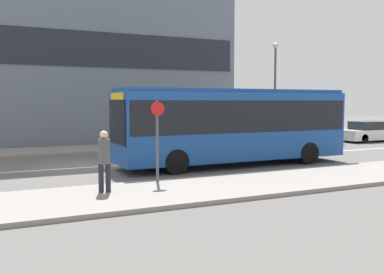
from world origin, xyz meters
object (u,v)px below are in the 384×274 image
at_px(parked_car_0, 305,135).
at_px(pedestrian_near_stop, 104,157).
at_px(bus_stop_sign, 157,135).
at_px(city_bus, 233,122).
at_px(parked_car_1, 371,132).
at_px(street_lamp, 275,81).

bearing_deg(parked_car_0, pedestrian_near_stop, -148.58).
bearing_deg(parked_car_0, bus_stop_sign, -147.25).
relative_size(parked_car_0, bus_stop_sign, 1.73).
bearing_deg(bus_stop_sign, pedestrian_near_stop, -158.72).
bearing_deg(city_bus, bus_stop_sign, -142.19).
bearing_deg(pedestrian_near_stop, parked_car_1, 37.23).
height_order(parked_car_0, bus_stop_sign, bus_stop_sign).
xyz_separation_m(parked_car_0, street_lamp, (-1.06, 1.79, 3.41)).
height_order(bus_stop_sign, street_lamp, street_lamp).
xyz_separation_m(city_bus, parked_car_0, (8.44, 5.41, -1.21)).
relative_size(parked_car_0, pedestrian_near_stop, 2.58).
relative_size(city_bus, street_lamp, 1.59).
height_order(parked_car_1, bus_stop_sign, bus_stop_sign).
xyz_separation_m(parked_car_1, bus_stop_sign, (-18.75, -8.45, 1.03)).
xyz_separation_m(parked_car_0, pedestrian_near_stop, (-14.91, -9.11, 0.49)).
distance_m(parked_car_0, bus_stop_sign, 15.50).
relative_size(parked_car_1, bus_stop_sign, 1.76).
bearing_deg(city_bus, street_lamp, 49.19).
relative_size(pedestrian_near_stop, street_lamp, 0.28).
bearing_deg(pedestrian_near_stop, city_bus, 42.98).
bearing_deg(street_lamp, parked_car_1, -14.10).
bearing_deg(street_lamp, bus_stop_sign, -139.65).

